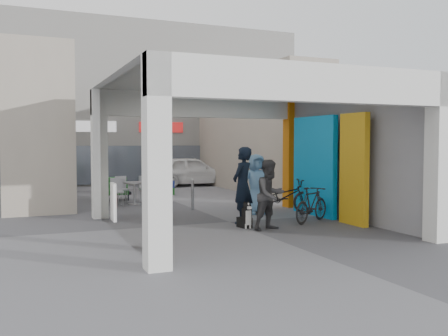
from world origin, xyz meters
name	(u,v)px	position (x,y,z in m)	size (l,w,h in m)	color
ground	(230,222)	(0.00, 0.00, 0.00)	(90.00, 90.00, 0.00)	slate
arcade_canopy	(263,133)	(0.54, -0.82, 2.30)	(6.40, 6.45, 6.40)	silver
far_building	(122,105)	(0.00, 13.99, 3.99)	(18.00, 4.08, 8.00)	white
plaza_bldg_left	(33,130)	(-4.50, 7.50, 2.50)	(2.00, 9.00, 5.00)	#A79B8A
plaza_bldg_right	(257,132)	(4.50, 7.50, 2.50)	(2.00, 9.00, 5.00)	#A79B8A
bollard_left	(148,196)	(-1.55, 2.43, 0.49)	(0.09, 0.09, 0.97)	gray
bollard_center	(193,195)	(-0.13, 2.57, 0.47)	(0.09, 0.09, 0.93)	gray
bollard_right	(242,194)	(1.51, 2.51, 0.43)	(0.09, 0.09, 0.87)	gray
advert_board_near	(150,224)	(-2.75, -2.49, 0.51)	(0.16, 0.56, 1.00)	silver
advert_board_far	(114,202)	(-2.75, 1.35, 0.51)	(0.11, 0.55, 1.00)	silver
cafe_set	(129,194)	(-1.60, 4.86, 0.32)	(1.49, 1.20, 0.90)	#A1A2A6
produce_stand	(112,191)	(-1.95, 6.04, 0.32)	(1.23, 0.66, 0.81)	black
crate_stack	(167,188)	(0.36, 7.00, 0.28)	(0.53, 0.46, 0.56)	#1A5819
border_collie	(246,217)	(0.01, -0.98, 0.26)	(0.25, 0.48, 0.67)	black
man_with_dog	(243,185)	(0.23, -0.32, 0.98)	(0.71, 0.47, 1.95)	black
man_back_turned	(270,195)	(0.44, -1.42, 0.83)	(0.81, 0.63, 1.66)	#3D3C3F
man_elderly	(256,184)	(1.29, 1.05, 0.87)	(0.85, 0.55, 1.73)	#6292BF
man_crates	(156,171)	(0.03, 7.46, 0.93)	(1.08, 0.45, 1.85)	black
bicycle_front	(283,196)	(2.05, 0.82, 0.50)	(0.66, 1.90, 1.00)	black
bicycle_rear	(312,205)	(1.93, -0.87, 0.46)	(0.44, 1.54, 0.93)	black
white_van	(191,171)	(2.55, 10.60, 0.70)	(1.66, 4.14, 1.41)	white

